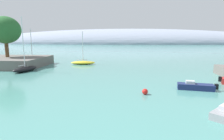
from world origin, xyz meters
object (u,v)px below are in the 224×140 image
(sailboat_black_near_shore, at_px, (25,69))
(tree_clump_shore, at_px, (5,30))
(sailboat_sand_outer_mooring, at_px, (33,62))
(mooring_buoy_red, at_px, (145,92))
(sailboat_yellow_mid_mooring, at_px, (83,62))
(motorboat_navy_foreground, at_px, (195,86))

(sailboat_black_near_shore, bearing_deg, tree_clump_shore, 65.62)
(sailboat_sand_outer_mooring, xyz_separation_m, mooring_buoy_red, (27.17, -25.81, -0.13))
(sailboat_black_near_shore, distance_m, sailboat_yellow_mid_mooring, 15.09)
(tree_clump_shore, bearing_deg, sailboat_yellow_mid_mooring, 12.96)
(sailboat_yellow_mid_mooring, relative_size, motorboat_navy_foreground, 1.66)
(sailboat_black_near_shore, height_order, motorboat_navy_foreground, sailboat_black_near_shore)
(sailboat_black_near_shore, bearing_deg, sailboat_sand_outer_mooring, 37.73)
(sailboat_black_near_shore, distance_m, mooring_buoy_red, 27.11)
(sailboat_yellow_mid_mooring, bearing_deg, sailboat_black_near_shore, -134.07)
(motorboat_navy_foreground, bearing_deg, sailboat_black_near_shore, -10.88)
(sailboat_sand_outer_mooring, xyz_separation_m, motorboat_navy_foreground, (34.08, -23.04, -0.05))
(sailboat_sand_outer_mooring, distance_m, motorboat_navy_foreground, 41.13)
(mooring_buoy_red, bearing_deg, sailboat_black_near_shore, 148.02)
(tree_clump_shore, relative_size, mooring_buoy_red, 13.69)
(sailboat_sand_outer_mooring, distance_m, mooring_buoy_red, 37.48)
(mooring_buoy_red, bearing_deg, sailboat_sand_outer_mooring, 136.47)
(mooring_buoy_red, bearing_deg, tree_clump_shore, 145.00)
(sailboat_black_near_shore, distance_m, sailboat_sand_outer_mooring, 12.19)
(tree_clump_shore, height_order, sailboat_black_near_shore, tree_clump_shore)
(tree_clump_shore, height_order, mooring_buoy_red, tree_clump_shore)
(sailboat_sand_outer_mooring, height_order, motorboat_navy_foreground, sailboat_sand_outer_mooring)
(sailboat_yellow_mid_mooring, xyz_separation_m, mooring_buoy_red, (13.68, -26.24, -0.17))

